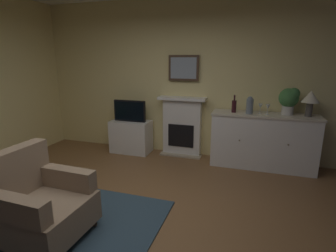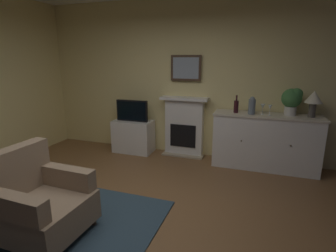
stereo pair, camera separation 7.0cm
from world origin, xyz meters
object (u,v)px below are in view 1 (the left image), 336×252
at_px(wine_bottle, 234,106).
at_px(tv_cabinet, 131,136).
at_px(fireplace_unit, 182,126).
at_px(wine_glass_left, 260,106).
at_px(potted_plant_small, 289,99).
at_px(tv_set, 130,111).
at_px(wine_glass_center, 268,107).
at_px(armchair, 39,203).
at_px(table_lamp, 311,98).
at_px(framed_picture, 184,68).
at_px(sideboard_cabinet, 263,141).
at_px(vase_decorative, 250,105).

distance_m(wine_bottle, tv_cabinet, 2.03).
xyz_separation_m(fireplace_unit, wine_glass_left, (1.34, -0.18, 0.48)).
height_order(tv_cabinet, potted_plant_small, potted_plant_small).
xyz_separation_m(wine_bottle, tv_set, (-1.90, 0.01, -0.20)).
bearing_deg(tv_set, fireplace_unit, 10.77).
bearing_deg(wine_glass_center, armchair, -130.84).
xyz_separation_m(table_lamp, tv_set, (-3.02, -0.01, -0.37)).
distance_m(table_lamp, armchair, 3.89).
relative_size(framed_picture, wine_bottle, 1.90).
bearing_deg(fireplace_unit, wine_glass_center, -8.83).
relative_size(sideboard_cabinet, potted_plant_small, 3.89).
bearing_deg(wine_glass_center, wine_glass_left, 159.92).
distance_m(wine_glass_left, tv_set, 2.32).
height_order(wine_glass_left, vase_decorative, vase_decorative).
bearing_deg(armchair, table_lamp, 42.83).
bearing_deg(wine_glass_left, fireplace_unit, 172.13).
relative_size(sideboard_cabinet, table_lamp, 4.18).
bearing_deg(fireplace_unit, table_lamp, -4.95).
height_order(framed_picture, sideboard_cabinet, framed_picture).
height_order(fireplace_unit, framed_picture, framed_picture).
bearing_deg(tv_set, table_lamp, 0.16).
xyz_separation_m(table_lamp, potted_plant_small, (-0.29, 0.05, -0.02)).
bearing_deg(sideboard_cabinet, vase_decorative, -168.53).
relative_size(fireplace_unit, tv_cabinet, 1.47).
bearing_deg(wine_bottle, potted_plant_small, 4.61).
bearing_deg(potted_plant_small, tv_set, -178.88).
bearing_deg(sideboard_cabinet, armchair, -129.95).
height_order(fireplace_unit, wine_glass_left, fireplace_unit).
height_order(sideboard_cabinet, potted_plant_small, potted_plant_small).
relative_size(framed_picture, wine_glass_center, 3.33).
distance_m(wine_glass_left, armchair, 3.38).
relative_size(wine_glass_center, potted_plant_small, 0.38).
xyz_separation_m(framed_picture, wine_glass_center, (1.45, -0.27, -0.58)).
bearing_deg(armchair, tv_cabinet, 94.99).
bearing_deg(vase_decorative, wine_glass_left, 14.43).
height_order(wine_bottle, potted_plant_small, potted_plant_small).
bearing_deg(tv_set, potted_plant_small, 1.12).
distance_m(fireplace_unit, tv_set, 1.03).
relative_size(wine_bottle, wine_glass_left, 1.76).
xyz_separation_m(wine_glass_left, tv_set, (-2.31, -0.00, -0.21)).
distance_m(tv_set, armchair, 2.63).
bearing_deg(sideboard_cabinet, fireplace_unit, 172.89).
bearing_deg(wine_glass_left, armchair, -128.95).
xyz_separation_m(sideboard_cabinet, table_lamp, (0.62, 0.00, 0.73)).
height_order(tv_cabinet, tv_set, tv_set).
relative_size(framed_picture, potted_plant_small, 1.28).
bearing_deg(wine_glass_center, vase_decorative, -179.57).
bearing_deg(table_lamp, wine_bottle, -178.89).
distance_m(wine_glass_center, tv_cabinet, 2.53).
bearing_deg(wine_glass_center, tv_set, 179.06).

